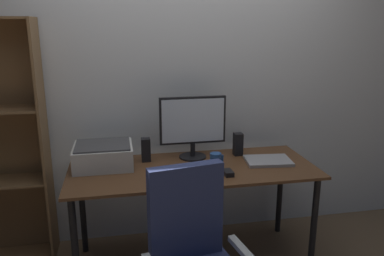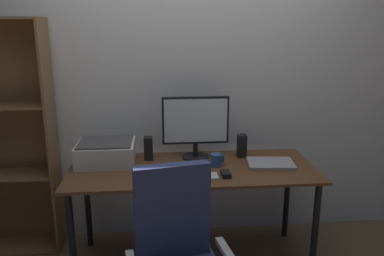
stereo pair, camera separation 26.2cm
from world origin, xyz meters
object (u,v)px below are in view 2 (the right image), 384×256
object	(u,v)px
monitor	(196,124)
bookshelf	(5,141)
speaker_left	(148,148)
keyboard	(196,177)
mouse	(226,174)
speaker_right	(242,146)
laptop	(270,163)
printer	(106,152)
coffee_mug	(216,160)
desk	(193,178)

from	to	relation	value
monitor	bookshelf	distance (m)	1.43
speaker_left	keyboard	bearing A→B (deg)	-51.52
mouse	speaker_right	world-z (taller)	speaker_right
monitor	laptop	size ratio (longest dim) A/B	1.52
speaker_left	printer	distance (m)	0.30
coffee_mug	speaker_left	size ratio (longest dim) A/B	0.57
printer	bookshelf	xyz separation A→B (m)	(-0.76, 0.20, 0.04)
mouse	laptop	bearing A→B (deg)	26.27
desk	printer	size ratio (longest dim) A/B	4.26
mouse	bookshelf	size ratio (longest dim) A/B	0.05
laptop	printer	world-z (taller)	printer
coffee_mug	bookshelf	bearing A→B (deg)	167.95
speaker_right	printer	world-z (taller)	speaker_right
desk	keyboard	size ratio (longest dim) A/B	5.87
laptop	printer	distance (m)	1.17
mouse	desk	bearing A→B (deg)	136.36
mouse	monitor	bearing A→B (deg)	111.26
speaker_right	bookshelf	distance (m)	1.77
keyboard	speaker_right	size ratio (longest dim) A/B	1.71
desk	speaker_right	bearing A→B (deg)	27.00
desk	coffee_mug	xyz separation A→B (m)	(0.17, 0.02, 0.12)
desk	speaker_left	distance (m)	0.40
monitor	desk	bearing A→B (deg)	-100.74
desk	laptop	bearing A→B (deg)	0.32
mouse	coffee_mug	xyz separation A→B (m)	(-0.03, 0.20, 0.03)
monitor	speaker_right	distance (m)	0.39
monitor	keyboard	size ratio (longest dim) A/B	1.68
monitor	laptop	world-z (taller)	monitor
bookshelf	printer	bearing A→B (deg)	-14.73
speaker_right	laptop	bearing A→B (deg)	-49.36
monitor	laptop	xyz separation A→B (m)	(0.51, -0.20, -0.25)
speaker_left	speaker_right	distance (m)	0.69
coffee_mug	printer	world-z (taller)	printer
monitor	keyboard	world-z (taller)	monitor
monitor	speaker_left	world-z (taller)	monitor
coffee_mug	laptop	world-z (taller)	coffee_mug
desk	printer	xyz separation A→B (m)	(-0.61, 0.15, 0.16)
speaker_right	bookshelf	xyz separation A→B (m)	(-1.76, 0.15, 0.04)
keyboard	coffee_mug	distance (m)	0.27
desk	coffee_mug	bearing A→B (deg)	6.48
keyboard	speaker_right	distance (m)	0.55
keyboard	coffee_mug	bearing A→B (deg)	52.89
mouse	speaker_right	xyz separation A→B (m)	(0.19, 0.38, 0.07)
desk	mouse	distance (m)	0.29
monitor	speaker_right	xyz separation A→B (m)	(0.35, -0.01, -0.17)
desk	bookshelf	bearing A→B (deg)	165.78
monitor	laptop	bearing A→B (deg)	-21.43
printer	laptop	bearing A→B (deg)	-7.05
speaker_right	desk	bearing A→B (deg)	-153.00
desk	keyboard	bearing A→B (deg)	-88.71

